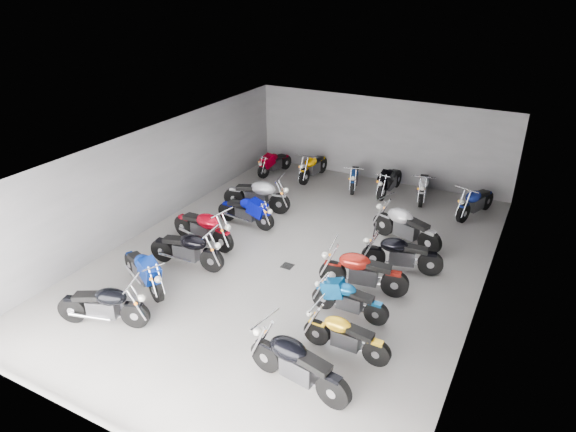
% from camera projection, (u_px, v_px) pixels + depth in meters
% --- Properties ---
extents(ground, '(14.00, 14.00, 0.00)m').
position_uv_depth(ground, '(296.00, 258.00, 14.71)').
color(ground, gray).
rests_on(ground, ground).
extents(wall_back, '(10.00, 0.10, 3.20)m').
position_uv_depth(wall_back, '(380.00, 140.00, 19.58)').
color(wall_back, gray).
rests_on(wall_back, ground).
extents(wall_left, '(0.10, 14.00, 3.20)m').
position_uv_depth(wall_left, '(155.00, 176.00, 16.13)').
color(wall_left, gray).
rests_on(wall_left, ground).
extents(wall_right, '(0.10, 14.00, 3.20)m').
position_uv_depth(wall_right, '(487.00, 250.00, 11.90)').
color(wall_right, gray).
rests_on(wall_right, ground).
extents(ceiling, '(10.00, 14.00, 0.04)m').
position_uv_depth(ceiling, '(296.00, 151.00, 13.31)').
color(ceiling, black).
rests_on(ceiling, wall_back).
extents(drain_grate, '(0.32, 0.32, 0.01)m').
position_uv_depth(drain_grate, '(287.00, 266.00, 14.31)').
color(drain_grate, black).
rests_on(drain_grate, ground).
extents(motorcycle_left_a, '(2.12, 0.90, 0.97)m').
position_uv_depth(motorcycle_left_a, '(104.00, 305.00, 11.75)').
color(motorcycle_left_a, black).
rests_on(motorcycle_left_a, ground).
extents(motorcycle_left_b, '(2.04, 1.03, 0.95)m').
position_uv_depth(motorcycle_left_b, '(143.00, 271.00, 13.12)').
color(motorcycle_left_b, black).
rests_on(motorcycle_left_b, ground).
extents(motorcycle_left_c, '(2.26, 0.52, 0.99)m').
position_uv_depth(motorcycle_left_c, '(187.00, 249.00, 14.08)').
color(motorcycle_left_c, black).
rests_on(motorcycle_left_c, ground).
extents(motorcycle_left_d, '(2.33, 0.56, 1.03)m').
position_uv_depth(motorcycle_left_d, '(203.00, 228.00, 15.21)').
color(motorcycle_left_d, black).
rests_on(motorcycle_left_d, ground).
extents(motorcycle_left_e, '(2.08, 0.41, 0.91)m').
position_uv_depth(motorcycle_left_e, '(246.00, 211.00, 16.39)').
color(motorcycle_left_e, black).
rests_on(motorcycle_left_e, ground).
extents(motorcycle_left_f, '(2.36, 0.63, 1.04)m').
position_uv_depth(motorcycle_left_f, '(257.00, 195.00, 17.38)').
color(motorcycle_left_f, black).
rests_on(motorcycle_left_f, ground).
extents(motorcycle_right_a, '(2.33, 0.58, 1.03)m').
position_uv_depth(motorcycle_right_a, '(297.00, 364.00, 9.96)').
color(motorcycle_right_a, black).
rests_on(motorcycle_right_a, ground).
extents(motorcycle_right_b, '(1.98, 0.39, 0.87)m').
position_uv_depth(motorcycle_right_b, '(345.00, 335.00, 10.87)').
color(motorcycle_right_b, black).
rests_on(motorcycle_right_b, ground).
extents(motorcycle_right_c, '(1.92, 0.37, 0.85)m').
position_uv_depth(motorcycle_right_c, '(349.00, 299.00, 12.08)').
color(motorcycle_right_c, black).
rests_on(motorcycle_right_c, ground).
extents(motorcycle_right_d, '(2.30, 0.59, 1.01)m').
position_uv_depth(motorcycle_right_d, '(362.00, 272.00, 13.01)').
color(motorcycle_right_d, black).
rests_on(motorcycle_right_d, ground).
extents(motorcycle_right_e, '(2.17, 0.71, 0.97)m').
position_uv_depth(motorcycle_right_e, '(401.00, 254.00, 13.86)').
color(motorcycle_right_e, black).
rests_on(motorcycle_right_e, ground).
extents(motorcycle_right_f, '(2.28, 0.89, 1.04)m').
position_uv_depth(motorcycle_right_f, '(406.00, 226.00, 15.27)').
color(motorcycle_right_f, black).
rests_on(motorcycle_right_f, ground).
extents(motorcycle_back_a, '(0.56, 1.90, 0.84)m').
position_uv_depth(motorcycle_back_a, '(274.00, 163.00, 20.59)').
color(motorcycle_back_a, black).
rests_on(motorcycle_back_a, ground).
extents(motorcycle_back_b, '(0.43, 2.14, 0.94)m').
position_uv_depth(motorcycle_back_b, '(313.00, 166.00, 20.06)').
color(motorcycle_back_b, black).
rests_on(motorcycle_back_b, ground).
extents(motorcycle_back_c, '(0.66, 1.83, 0.82)m').
position_uv_depth(motorcycle_back_c, '(354.00, 177.00, 19.23)').
color(motorcycle_back_c, black).
rests_on(motorcycle_back_c, ground).
extents(motorcycle_back_d, '(0.45, 2.13, 0.93)m').
position_uv_depth(motorcycle_back_d, '(389.00, 181.00, 18.71)').
color(motorcycle_back_d, black).
rests_on(motorcycle_back_d, ground).
extents(motorcycle_back_e, '(0.57, 2.04, 0.90)m').
position_uv_depth(motorcycle_back_e, '(423.00, 186.00, 18.27)').
color(motorcycle_back_e, black).
rests_on(motorcycle_back_e, ground).
extents(motorcycle_back_f, '(0.86, 2.07, 0.94)m').
position_uv_depth(motorcycle_back_f, '(475.00, 202.00, 17.00)').
color(motorcycle_back_f, black).
rests_on(motorcycle_back_f, ground).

